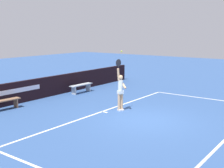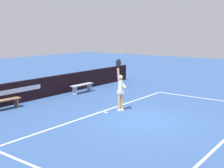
{
  "view_description": "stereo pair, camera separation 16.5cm",
  "coord_description": "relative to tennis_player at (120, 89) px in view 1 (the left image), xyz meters",
  "views": [
    {
      "loc": [
        -10.4,
        -5.94,
        3.63
      ],
      "look_at": [
        0.37,
        2.01,
        1.26
      ],
      "focal_mm": 47.82,
      "sensor_mm": 36.0,
      "label": 1
    },
    {
      "loc": [
        -10.3,
        -6.07,
        3.63
      ],
      "look_at": [
        0.37,
        2.01,
        1.26
      ],
      "focal_mm": 47.82,
      "sensor_mm": 36.0,
      "label": 2
    }
  ],
  "objects": [
    {
      "name": "ground_plane",
      "position": [
        -0.65,
        -1.73,
        -1.0
      ],
      "size": [
        60.0,
        60.0,
        0.0
      ],
      "primitive_type": "plane",
      "color": "#31528A"
    },
    {
      "name": "court_lines",
      "position": [
        -0.65,
        -2.22,
        -1.0
      ],
      "size": [
        11.13,
        5.71,
        0.0
      ],
      "color": "white",
      "rests_on": "ground"
    },
    {
      "name": "courtside_bench_near",
      "position": [
        1.93,
        4.2,
        -0.6
      ],
      "size": [
        1.65,
        0.38,
        0.51
      ],
      "color": "#ADB4BA",
      "rests_on": "ground"
    },
    {
      "name": "courtside_bench_far",
      "position": [
        -3.09,
        4.43,
        -0.63
      ],
      "size": [
        1.48,
        0.46,
        0.48
      ],
      "color": "#8B6346",
      "rests_on": "ground"
    },
    {
      "name": "tennis_ball",
      "position": [
        -0.19,
        -0.19,
        1.76
      ],
      "size": [
        0.07,
        0.07,
        0.07
      ],
      "color": "#C9E234"
    },
    {
      "name": "tennis_player",
      "position": [
        0.0,
        0.0,
        0.0
      ],
      "size": [
        0.46,
        0.47,
        2.42
      ],
      "color": "tan",
      "rests_on": "ground"
    },
    {
      "name": "back_wall",
      "position": [
        -0.66,
        5.0,
        -0.43
      ],
      "size": [
        16.53,
        0.18,
        1.13
      ],
      "color": "black",
      "rests_on": "ground"
    }
  ]
}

